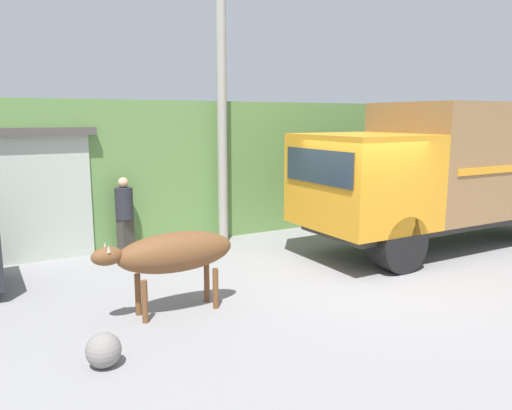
{
  "coord_description": "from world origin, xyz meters",
  "views": [
    {
      "loc": [
        -6.12,
        -6.95,
        2.94
      ],
      "look_at": [
        -1.98,
        0.34,
        1.46
      ],
      "focal_mm": 35.0,
      "sensor_mm": 36.0,
      "label": 1
    }
  ],
  "objects_px": {
    "roadside_rock": "(104,350)",
    "pedestrian_on_hill": "(125,213)",
    "cargo_truck": "(455,167)",
    "brown_cow": "(173,253)",
    "utility_pole": "(222,87)"
  },
  "relations": [
    {
      "from": "roadside_rock",
      "to": "pedestrian_on_hill",
      "type": "bearing_deg",
      "value": 71.89
    },
    {
      "from": "cargo_truck",
      "to": "brown_cow",
      "type": "relative_size",
      "value": 3.43
    },
    {
      "from": "pedestrian_on_hill",
      "to": "utility_pole",
      "type": "bearing_deg",
      "value": 150.94
    },
    {
      "from": "cargo_truck",
      "to": "pedestrian_on_hill",
      "type": "height_order",
      "value": "cargo_truck"
    },
    {
      "from": "pedestrian_on_hill",
      "to": "cargo_truck",
      "type": "bearing_deg",
      "value": 129.82
    },
    {
      "from": "brown_cow",
      "to": "roadside_rock",
      "type": "height_order",
      "value": "brown_cow"
    },
    {
      "from": "pedestrian_on_hill",
      "to": "utility_pole",
      "type": "relative_size",
      "value": 0.24
    },
    {
      "from": "cargo_truck",
      "to": "pedestrian_on_hill",
      "type": "xyz_separation_m",
      "value": [
        -6.86,
        2.92,
        -0.9
      ]
    },
    {
      "from": "utility_pole",
      "to": "pedestrian_on_hill",
      "type": "bearing_deg",
      "value": 178.06
    },
    {
      "from": "pedestrian_on_hill",
      "to": "utility_pole",
      "type": "xyz_separation_m",
      "value": [
        2.32,
        -0.08,
        2.7
      ]
    },
    {
      "from": "roadside_rock",
      "to": "utility_pole",
      "type": "bearing_deg",
      "value": 50.76
    },
    {
      "from": "utility_pole",
      "to": "roadside_rock",
      "type": "height_order",
      "value": "utility_pole"
    },
    {
      "from": "pedestrian_on_hill",
      "to": "utility_pole",
      "type": "height_order",
      "value": "utility_pole"
    },
    {
      "from": "cargo_truck",
      "to": "utility_pole",
      "type": "relative_size",
      "value": 1.06
    },
    {
      "from": "cargo_truck",
      "to": "roadside_rock",
      "type": "xyz_separation_m",
      "value": [
        -8.45,
        -1.94,
        -1.6
      ]
    }
  ]
}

